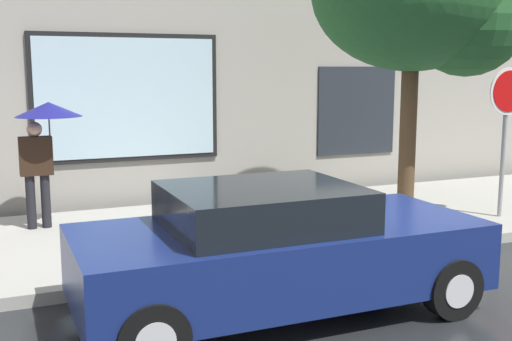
# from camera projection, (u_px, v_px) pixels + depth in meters

# --- Properties ---
(ground_plane) EXTENTS (60.00, 60.00, 0.00)m
(ground_plane) POSITION_uv_depth(u_px,v_px,m) (383.00, 290.00, 7.36)
(ground_plane) COLOR black
(sidewalk) EXTENTS (20.00, 4.00, 0.15)m
(sidewalk) POSITION_uv_depth(u_px,v_px,m) (276.00, 226.00, 10.08)
(sidewalk) COLOR #A3A099
(sidewalk) RESTS_ON ground
(building_facade) EXTENTS (20.00, 0.67, 7.00)m
(building_facade) POSITION_uv_depth(u_px,v_px,m) (221.00, 19.00, 11.80)
(building_facade) COLOR #9E998E
(building_facade) RESTS_ON ground
(parked_car) EXTENTS (4.24, 1.90, 1.37)m
(parked_car) POSITION_uv_depth(u_px,v_px,m) (277.00, 250.00, 6.57)
(parked_car) COLOR navy
(parked_car) RESTS_ON ground
(fire_hydrant) EXTENTS (0.30, 0.44, 0.82)m
(fire_hydrant) POSITION_uv_depth(u_px,v_px,m) (316.00, 209.00, 9.09)
(fire_hydrant) COLOR red
(fire_hydrant) RESTS_ON sidewalk
(pedestrian_with_umbrella) EXTENTS (0.99, 0.99, 1.91)m
(pedestrian_with_umbrella) POSITION_uv_depth(u_px,v_px,m) (45.00, 128.00, 9.45)
(pedestrian_with_umbrella) COLOR black
(pedestrian_with_umbrella) RESTS_ON sidewalk
(stop_sign) EXTENTS (0.76, 0.10, 2.43)m
(stop_sign) POSITION_uv_depth(u_px,v_px,m) (507.00, 112.00, 10.10)
(stop_sign) COLOR gray
(stop_sign) RESTS_ON sidewalk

